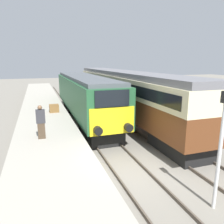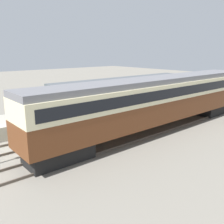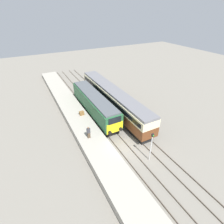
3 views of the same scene
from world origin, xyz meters
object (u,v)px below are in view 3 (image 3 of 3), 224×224
person_on_platform (89,132)px  signal_post (151,145)px  locomotive (95,104)px  passenger_carriage (113,98)px  luggage_crate (82,113)px

person_on_platform → signal_post: bearing=-49.1°
signal_post → locomotive: bearing=97.7°
locomotive → person_on_platform: locomotive is taller
locomotive → passenger_carriage: bearing=-1.3°
locomotive → person_on_platform: size_ratio=8.48×
locomotive → luggage_crate: locomotive is taller
locomotive → person_on_platform: bearing=-119.0°
passenger_carriage → signal_post: bearing=-97.7°
locomotive → person_on_platform: (-3.59, -6.49, -0.21)m
person_on_platform → luggage_crate: person_on_platform is taller
locomotive → luggage_crate: size_ratio=20.73×
person_on_platform → luggage_crate: (1.06, 5.85, -0.55)m
locomotive → passenger_carriage: (3.40, -0.08, 0.39)m
passenger_carriage → luggage_crate: size_ratio=29.71×
signal_post → passenger_carriage: bearing=82.3°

